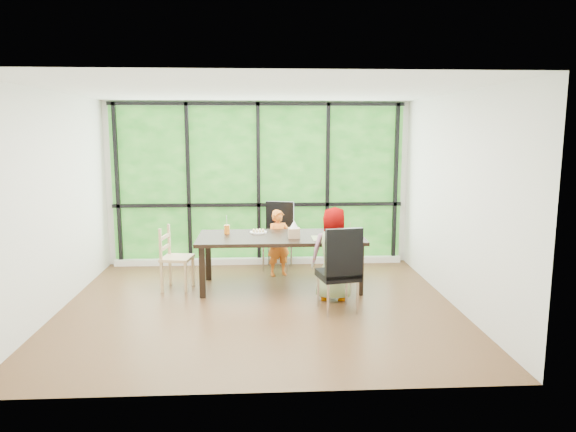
# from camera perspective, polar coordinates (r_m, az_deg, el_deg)

# --- Properties ---
(ground) EXTENTS (5.00, 5.00, 0.00)m
(ground) POSITION_cam_1_polar(r_m,az_deg,el_deg) (6.81, -3.13, -9.77)
(ground) COLOR black
(ground) RESTS_ON ground
(back_wall) EXTENTS (5.00, 0.00, 5.00)m
(back_wall) POSITION_cam_1_polar(r_m,az_deg,el_deg) (8.73, -3.24, 3.56)
(back_wall) COLOR silver
(back_wall) RESTS_ON ground
(foliage_backdrop) EXTENTS (4.80, 0.02, 2.65)m
(foliage_backdrop) POSITION_cam_1_polar(r_m,az_deg,el_deg) (8.71, -3.24, 3.54)
(foliage_backdrop) COLOR #144C14
(foliage_backdrop) RESTS_ON back_wall
(window_mullions) EXTENTS (4.80, 0.06, 2.65)m
(window_mullions) POSITION_cam_1_polar(r_m,az_deg,el_deg) (8.67, -3.24, 3.52)
(window_mullions) COLOR black
(window_mullions) RESTS_ON back_wall
(window_sill) EXTENTS (4.80, 0.12, 0.10)m
(window_sill) POSITION_cam_1_polar(r_m,az_deg,el_deg) (8.85, -3.16, -4.91)
(window_sill) COLOR silver
(window_sill) RESTS_ON ground
(dining_table) EXTENTS (2.40, 1.20, 0.75)m
(dining_table) POSITION_cam_1_polar(r_m,az_deg,el_deg) (7.48, -0.81, -4.99)
(dining_table) COLOR black
(dining_table) RESTS_ON ground
(chair_window_leather) EXTENTS (0.56, 0.56, 1.08)m
(chair_window_leather) POSITION_cam_1_polar(r_m,az_deg,el_deg) (8.42, -1.16, -2.22)
(chair_window_leather) COLOR black
(chair_window_leather) RESTS_ON ground
(chair_interior_leather) EXTENTS (0.54, 0.54, 1.08)m
(chair_interior_leather) POSITION_cam_1_polar(r_m,az_deg,el_deg) (6.51, 5.48, -5.73)
(chair_interior_leather) COLOR black
(chair_interior_leather) RESTS_ON ground
(chair_end_beech) EXTENTS (0.46, 0.48, 0.90)m
(chair_end_beech) POSITION_cam_1_polar(r_m,az_deg,el_deg) (7.54, -12.01, -4.51)
(chair_end_beech) COLOR tan
(chair_end_beech) RESTS_ON ground
(child_toddler) EXTENTS (0.44, 0.36, 1.03)m
(child_toddler) POSITION_cam_1_polar(r_m,az_deg,el_deg) (8.07, -1.00, -2.93)
(child_toddler) COLOR orange
(child_toddler) RESTS_ON ground
(child_older) EXTENTS (0.66, 0.48, 1.24)m
(child_older) POSITION_cam_1_polar(r_m,az_deg,el_deg) (6.92, 5.12, -4.12)
(child_older) COLOR slate
(child_older) RESTS_ON ground
(placemat) EXTENTS (0.48, 0.35, 0.01)m
(placemat) POSITION_cam_1_polar(r_m,az_deg,el_deg) (7.25, 4.55, -2.42)
(placemat) COLOR tan
(placemat) RESTS_ON dining_table
(plate_far) EXTENTS (0.25, 0.25, 0.02)m
(plate_far) POSITION_cam_1_polar(r_m,az_deg,el_deg) (7.63, -3.25, -1.78)
(plate_far) COLOR white
(plate_far) RESTS_ON dining_table
(plate_near) EXTENTS (0.22, 0.22, 0.01)m
(plate_near) POSITION_cam_1_polar(r_m,az_deg,el_deg) (7.20, 4.55, -2.47)
(plate_near) COLOR white
(plate_near) RESTS_ON dining_table
(orange_cup) EXTENTS (0.08, 0.08, 0.13)m
(orange_cup) POSITION_cam_1_polar(r_m,az_deg,el_deg) (7.58, -6.69, -1.46)
(orange_cup) COLOR orange
(orange_cup) RESTS_ON dining_table
(green_cup) EXTENTS (0.07, 0.07, 0.11)m
(green_cup) POSITION_cam_1_polar(r_m,az_deg,el_deg) (7.18, 6.77, -2.16)
(green_cup) COLOR green
(green_cup) RESTS_ON dining_table
(white_mug) EXTENTS (0.09, 0.09, 0.09)m
(white_mug) POSITION_cam_1_polar(r_m,az_deg,el_deg) (7.56, 7.41, -1.64)
(white_mug) COLOR white
(white_mug) RESTS_ON dining_table
(tissue_box) EXTENTS (0.16, 0.16, 0.14)m
(tissue_box) POSITION_cam_1_polar(r_m,az_deg,el_deg) (7.25, 0.66, -1.87)
(tissue_box) COLOR tan
(tissue_box) RESTS_ON dining_table
(crepe_rolls_far) EXTENTS (0.20, 0.12, 0.04)m
(crepe_rolls_far) POSITION_cam_1_polar(r_m,az_deg,el_deg) (7.62, -3.25, -1.59)
(crepe_rolls_far) COLOR tan
(crepe_rolls_far) RESTS_ON plate_far
(crepe_rolls_near) EXTENTS (0.15, 0.12, 0.04)m
(crepe_rolls_near) POSITION_cam_1_polar(r_m,az_deg,el_deg) (7.20, 4.55, -2.27)
(crepe_rolls_near) COLOR tan
(crepe_rolls_near) RESTS_ON plate_near
(straw_white) EXTENTS (0.01, 0.04, 0.20)m
(straw_white) POSITION_cam_1_polar(r_m,az_deg,el_deg) (7.56, -6.70, -0.68)
(straw_white) COLOR white
(straw_white) RESTS_ON orange_cup
(straw_pink) EXTENTS (0.01, 0.04, 0.20)m
(straw_pink) POSITION_cam_1_polar(r_m,az_deg,el_deg) (7.16, 6.78, -1.41)
(straw_pink) COLOR pink
(straw_pink) RESTS_ON green_cup
(tissue) EXTENTS (0.12, 0.12, 0.11)m
(tissue) POSITION_cam_1_polar(r_m,az_deg,el_deg) (7.23, 0.66, -0.91)
(tissue) COLOR white
(tissue) RESTS_ON tissue_box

